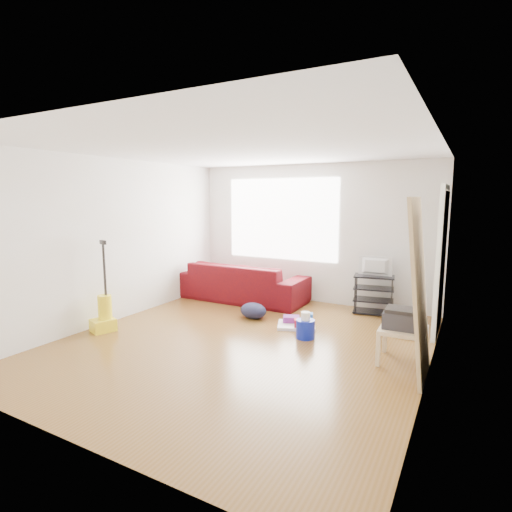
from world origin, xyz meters
The scene contains 13 objects.
room centered at (0.07, 0.15, 1.25)m, with size 4.51×5.01×2.51m.
sofa centered at (-1.14, 1.95, 0.00)m, with size 2.41×0.94×0.70m, color #390610.
tv_stand centered at (1.21, 2.22, 0.32)m, with size 0.68×0.46×0.63m.
tv centered at (1.21, 2.22, 0.79)m, with size 0.54×0.07×0.31m, color black.
side_table centered at (1.95, 0.36, 0.35)m, with size 0.53×0.53×0.42m.
printer centered at (1.95, 0.36, 0.53)m, with size 0.45×0.35×0.23m.
bucket centered at (0.66, 0.58, 0.00)m, with size 0.26×0.26×0.26m, color #0E1EAE.
toilet_paper centered at (0.66, 0.57, 0.19)m, with size 0.12×0.12×0.11m, color white.
cleaning_tray centered at (0.38, 0.98, 0.06)m, with size 0.67×0.61×0.20m.
backpack centered at (-0.40, 1.03, 0.00)m, with size 0.44×0.36×0.24m, color black.
sneakers centered at (1.85, 1.25, 0.05)m, with size 0.45×0.26×0.10m.
vacuum centered at (-2.00, -0.52, 0.24)m, with size 0.36×0.39×1.31m.
door_panel centered at (2.13, 0.03, 0.00)m, with size 0.04×0.77×1.92m, color tan.
Camera 1 is at (2.58, -4.34, 1.91)m, focal length 28.00 mm.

